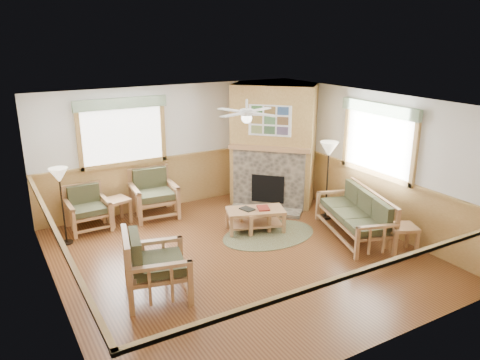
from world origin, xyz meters
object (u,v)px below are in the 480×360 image
coffee_table (255,220)px  footstool (255,221)px  sofa (354,215)px  armchair_back_left (88,209)px  floor_lamp_right (327,180)px  end_table_sofa (402,239)px  floor_lamp_left (63,206)px  armchair_left (157,264)px  armchair_back_right (154,194)px  end_table_chairs (117,211)px

coffee_table → footstool: coffee_table is taller
sofa → armchair_back_left: sofa is taller
sofa → floor_lamp_right: floor_lamp_right is taller
end_table_sofa → floor_lamp_left: floor_lamp_left is taller
sofa → coffee_table: 1.90m
armchair_back_left → footstool: armchair_back_left is taller
floor_lamp_left → footstool: bearing=-20.8°
armchair_left → armchair_back_right: bearing=-6.0°
floor_lamp_right → armchair_back_right: bearing=148.5°
armchair_back_left → floor_lamp_right: (4.49, -1.90, 0.40)m
armchair_back_right → end_table_sofa: bearing=-45.7°
armchair_back_left → end_table_sofa: armchair_back_left is taller
end_table_sofa → armchair_left: bearing=169.0°
end_table_sofa → floor_lamp_right: 2.05m
floor_lamp_left → floor_lamp_right: (5.01, -1.43, 0.09)m
coffee_table → floor_lamp_left: size_ratio=0.76×
coffee_table → armchair_left: bearing=-133.1°
armchair_back_right → footstool: bearing=-45.7°
sofa → coffee_table: (-1.48, 1.17, -0.22)m
end_table_chairs → footstool: bearing=-37.9°
armchair_back_right → sofa: bearing=-39.9°
floor_lamp_left → sofa: bearing=-26.7°
sofa → floor_lamp_left: size_ratio=1.31×
armchair_back_left → end_table_chairs: armchair_back_left is taller
coffee_table → armchair_back_right: bearing=149.6°
end_table_chairs → armchair_left: bearing=-94.8°
sofa → armchair_back_right: armchair_back_right is taller
end_table_sofa → footstool: bearing=129.5°
end_table_chairs → sofa: bearing=-37.9°
end_table_sofa → floor_lamp_right: bearing=92.5°
armchair_back_right → floor_lamp_left: floor_lamp_left is taller
armchair_back_left → floor_lamp_left: 0.77m
end_table_sofa → end_table_chairs: bearing=135.9°
coffee_table → end_table_sofa: end_table_sofa is taller
sofa → armchair_back_right: size_ratio=1.93×
footstool → floor_lamp_right: 1.78m
armchair_back_right → end_table_chairs: 0.84m
sofa → end_table_sofa: sofa is taller
armchair_back_right → armchair_left: bearing=-104.5°
armchair_back_right → coffee_table: armchair_back_right is taller
armchair_left → floor_lamp_left: (-0.85, 2.57, 0.22)m
end_table_chairs → floor_lamp_right: (3.91, -1.90, 0.56)m
armchair_left → footstool: armchair_left is taller
armchair_back_right → end_table_sofa: (3.19, -3.87, -0.24)m
end_table_sofa → sofa: bearing=104.8°
armchair_back_left → coffee_table: 3.33m
armchair_back_right → floor_lamp_right: floor_lamp_right is taller
end_table_chairs → floor_lamp_left: (-1.10, -0.48, 0.47)m
sofa → floor_lamp_right: size_ratio=1.16×
armchair_back_left → coffee_table: bearing=-32.8°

